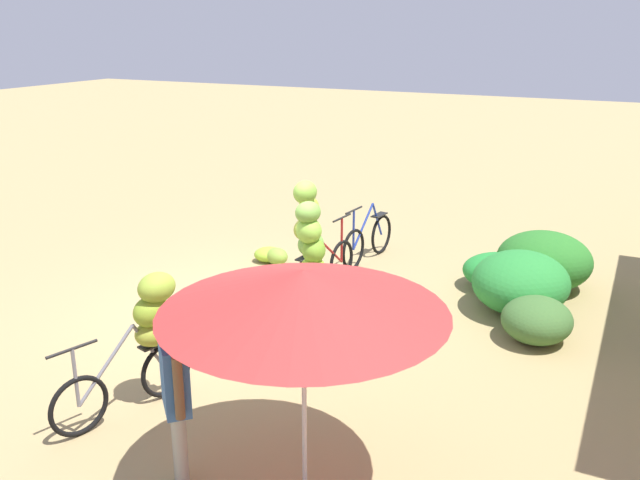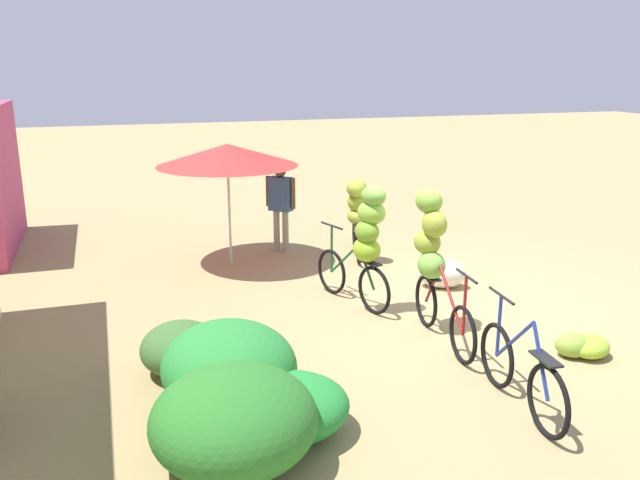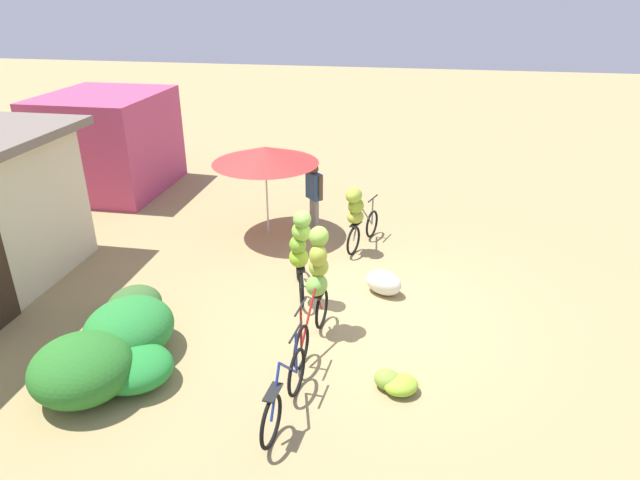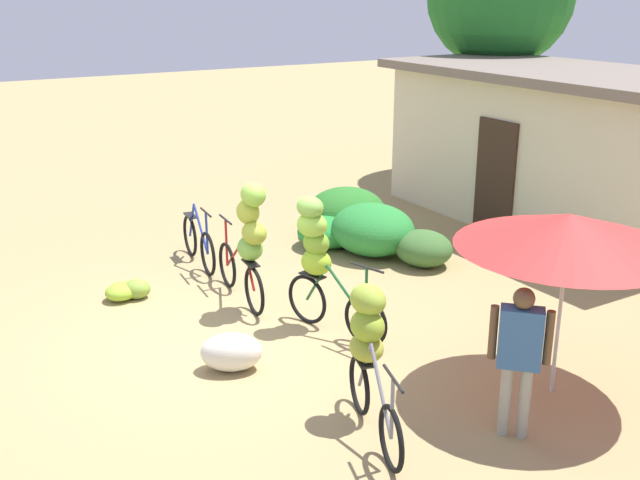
{
  "view_description": "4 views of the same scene",
  "coord_description": "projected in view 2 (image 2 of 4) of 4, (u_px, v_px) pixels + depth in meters",
  "views": [
    {
      "loc": [
        7.22,
        4.64,
        3.78
      ],
      "look_at": [
        0.23,
        1.23,
        1.28
      ],
      "focal_mm": 38.23,
      "sensor_mm": 36.0,
      "label": 1
    },
    {
      "loc": [
        -7.43,
        4.3,
        3.22
      ],
      "look_at": [
        1.22,
        1.41,
        0.75
      ],
      "focal_mm": 36.59,
      "sensor_mm": 36.0,
      "label": 2
    },
    {
      "loc": [
        -8.13,
        -0.74,
        5.14
      ],
      "look_at": [
        1.03,
        0.89,
        0.82
      ],
      "focal_mm": 31.31,
      "sensor_mm": 36.0,
      "label": 3
    },
    {
      "loc": [
        7.79,
        -3.46,
        4.12
      ],
      "look_at": [
        0.03,
        1.25,
        1.08
      ],
      "focal_mm": 42.45,
      "sensor_mm": 36.0,
      "label": 4
    }
  ],
  "objects": [
    {
      "name": "bicycle_center_loaded",
      "position": [
        365.0,
        238.0,
        8.6
      ],
      "size": [
        1.58,
        0.61,
        1.72
      ],
      "color": "black",
      "rests_on": "ground"
    },
    {
      "name": "banana_pile_on_ground",
      "position": [
        583.0,
        346.0,
        7.39
      ],
      "size": [
        0.58,
        0.74,
        0.27
      ],
      "color": "#80A238",
      "rests_on": "ground"
    },
    {
      "name": "market_umbrella",
      "position": [
        227.0,
        155.0,
        10.44
      ],
      "size": [
        2.28,
        2.28,
        1.99
      ],
      "color": "beige",
      "rests_on": "ground"
    },
    {
      "name": "hedge_bush_front_left",
      "position": [
        234.0,
        420.0,
        5.29
      ],
      "size": [
        1.34,
        1.38,
        0.85
      ],
      "primitive_type": "ellipsoid",
      "color": "#2A7227",
      "rests_on": "ground"
    },
    {
      "name": "hedge_bush_by_door",
      "position": [
        181.0,
        348.0,
        6.98
      ],
      "size": [
        0.95,
        0.87,
        0.55
      ],
      "primitive_type": "ellipsoid",
      "color": "#3C662E",
      "rests_on": "ground"
    },
    {
      "name": "person_vendor",
      "position": [
        281.0,
        200.0,
        11.33
      ],
      "size": [
        0.44,
        0.43,
        1.54
      ],
      "color": "gray",
      "rests_on": "ground"
    },
    {
      "name": "bicycle_near_pile",
      "position": [
        434.0,
        254.0,
        7.82
      ],
      "size": [
        1.75,
        0.4,
        1.78
      ],
      "color": "black",
      "rests_on": "ground"
    },
    {
      "name": "bicycle_by_shop",
      "position": [
        357.0,
        211.0,
        10.84
      ],
      "size": [
        1.54,
        0.62,
        1.42
      ],
      "color": "black",
      "rests_on": "ground"
    },
    {
      "name": "hedge_bush_mid",
      "position": [
        229.0,
        366.0,
        6.27
      ],
      "size": [
        1.46,
        1.3,
        0.81
      ],
      "primitive_type": "ellipsoid",
      "color": "#298234",
      "rests_on": "ground"
    },
    {
      "name": "hedge_bush_front_right",
      "position": [
        285.0,
        407.0,
        5.8
      ],
      "size": [
        1.03,
        1.18,
        0.53
      ],
      "primitive_type": "ellipsoid",
      "color": "#258733",
      "rests_on": "ground"
    },
    {
      "name": "produce_sack",
      "position": [
        442.0,
        273.0,
        9.66
      ],
      "size": [
        0.72,
        0.82,
        0.44
      ],
      "primitive_type": "ellipsoid",
      "rotation": [
        0.0,
        0.0,
        1.08
      ],
      "color": "silver",
      "rests_on": "ground"
    },
    {
      "name": "bicycle_leftmost",
      "position": [
        521.0,
        373.0,
        6.21
      ],
      "size": [
        1.63,
        0.24,
        1.0
      ],
      "color": "black",
      "rests_on": "ground"
    },
    {
      "name": "ground_plane",
      "position": [
        445.0,
        306.0,
        8.96
      ],
      "size": [
        60.0,
        60.0,
        0.0
      ],
      "primitive_type": "plane",
      "color": "#A08959"
    }
  ]
}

